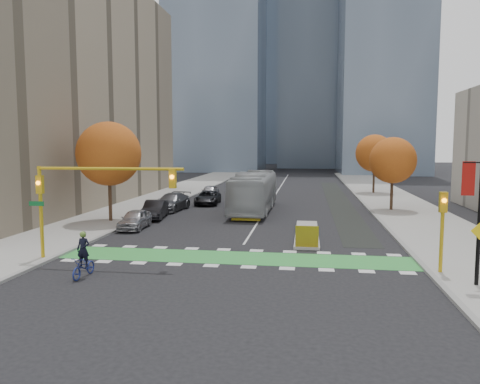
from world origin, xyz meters
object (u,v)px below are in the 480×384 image
(parked_car_b, at_px, (155,209))
(tree_east_near, at_px, (393,160))
(tree_west, at_px, (109,154))
(parked_car_c, at_px, (172,202))
(tree_east_far, at_px, (374,153))
(parked_car_e, at_px, (210,191))
(parked_car_d, at_px, (208,198))
(bus, at_px, (254,192))
(traffic_signal_west, at_px, (84,188))
(traffic_signal_east, at_px, (442,220))
(parked_car_a, at_px, (135,219))
(cyclist, at_px, (84,262))
(hazard_board, at_px, (307,236))

(parked_car_b, bearing_deg, tree_east_near, 12.61)
(tree_west, relative_size, parked_car_c, 1.45)
(tree_east_far, height_order, parked_car_e, tree_east_far)
(tree_west, xyz_separation_m, parked_car_d, (5.50, 12.38, -4.90))
(tree_east_near, bearing_deg, parked_car_b, -160.05)
(tree_west, height_order, bus, tree_west)
(traffic_signal_west, relative_size, traffic_signal_east, 2.08)
(parked_car_a, height_order, parked_car_e, parked_car_e)
(parked_car_b, bearing_deg, bus, 27.70)
(traffic_signal_west, height_order, cyclist, traffic_signal_west)
(tree_east_near, bearing_deg, hazard_board, -114.20)
(parked_car_c, distance_m, parked_car_e, 11.30)
(cyclist, distance_m, parked_car_b, 17.93)
(cyclist, height_order, parked_car_e, cyclist)
(bus, xyz_separation_m, parked_car_e, (-6.57, 10.62, -1.14))
(hazard_board, relative_size, tree_east_near, 0.20)
(tree_east_far, relative_size, parked_car_a, 1.78)
(bus, bearing_deg, parked_car_e, 122.24)
(hazard_board, distance_m, parked_car_a, 13.92)
(tree_east_near, relative_size, traffic_signal_east, 1.73)
(tree_west, relative_size, tree_east_far, 1.08)
(tree_east_near, distance_m, parked_car_a, 24.78)
(traffic_signal_east, distance_m, cyclist, 17.48)
(tree_west, relative_size, tree_east_near, 1.16)
(parked_car_b, relative_size, parked_car_e, 1.09)
(traffic_signal_east, distance_m, parked_car_d, 30.21)
(hazard_board, bearing_deg, traffic_signal_west, -158.45)
(parked_car_b, bearing_deg, tree_west, -148.93)
(tree_east_near, height_order, parked_car_a, tree_east_near)
(parked_car_c, bearing_deg, cyclist, -78.18)
(traffic_signal_west, bearing_deg, parked_car_d, 86.71)
(traffic_signal_west, relative_size, cyclist, 3.79)
(tree_west, bearing_deg, parked_car_b, 38.41)
(tree_east_near, distance_m, parked_car_b, 22.71)
(bus, bearing_deg, parked_car_a, -126.23)
(parked_car_a, distance_m, parked_car_e, 21.25)
(bus, height_order, parked_car_b, bus)
(hazard_board, distance_m, traffic_signal_west, 13.23)
(bus, bearing_deg, tree_east_near, 9.32)
(parked_car_a, height_order, parked_car_d, parked_car_a)
(parked_car_b, distance_m, parked_car_d, 10.31)
(tree_west, xyz_separation_m, parked_car_e, (4.41, 18.59, -4.87))
(tree_east_near, bearing_deg, parked_car_c, -172.88)
(tree_west, bearing_deg, traffic_signal_east, -29.07)
(tree_west, bearing_deg, parked_car_d, 66.04)
(tree_east_near, height_order, traffic_signal_east, tree_east_near)
(hazard_board, distance_m, tree_east_far, 35.13)
(hazard_board, bearing_deg, bus, 107.66)
(parked_car_e, bearing_deg, tree_west, -103.01)
(tree_west, bearing_deg, tree_east_far, 46.70)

